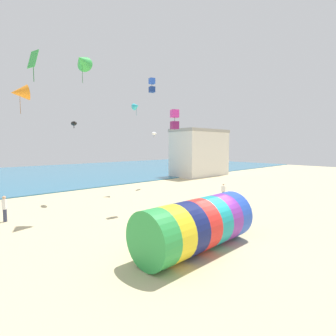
{
  "coord_description": "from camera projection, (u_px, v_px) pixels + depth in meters",
  "views": [
    {
      "loc": [
        -10.44,
        -8.1,
        5.15
      ],
      "look_at": [
        -0.9,
        2.04,
        3.93
      ],
      "focal_mm": 28.0,
      "sensor_mm": 36.0,
      "label": 1
    }
  ],
  "objects": [
    {
      "name": "kite_green_diamond",
      "position": [
        33.0,
        60.0,
        12.01
      ],
      "size": [
        0.41,
        0.63,
        1.43
      ],
      "color": "green"
    },
    {
      "name": "kite_orange_delta",
      "position": [
        20.0,
        93.0,
        19.76
      ],
      "size": [
        1.4,
        1.26,
        2.26
      ],
      "color": "orange"
    },
    {
      "name": "bystander_near_water",
      "position": [
        223.0,
        191.0,
        24.89
      ],
      "size": [
        0.32,
        0.41,
        1.53
      ],
      "color": "#726651",
      "rests_on": "ground"
    },
    {
      "name": "kite_black_parafoil",
      "position": [
        74.0,
        123.0,
        23.73
      ],
      "size": [
        0.73,
        1.31,
        0.67
      ],
      "color": "black"
    },
    {
      "name": "sea",
      "position": [
        11.0,
        176.0,
        42.9
      ],
      "size": [
        120.0,
        40.0,
        0.1
      ],
      "primitive_type": "cube",
      "color": "teal",
      "rests_on": "ground"
    },
    {
      "name": "kite_handler",
      "position": [
        242.0,
        215.0,
        16.18
      ],
      "size": [
        0.41,
        0.32,
        1.67
      ],
      "color": "#726651",
      "rests_on": "ground"
    },
    {
      "name": "kite_cyan_delta",
      "position": [
        136.0,
        106.0,
        28.28
      ],
      "size": [
        0.8,
        0.87,
        1.41
      ],
      "color": "#2DB2C6"
    },
    {
      "name": "kite_magenta_box",
      "position": [
        175.0,
        119.0,
        19.35
      ],
      "size": [
        0.69,
        0.69,
        1.51
      ],
      "color": "#D1339E"
    },
    {
      "name": "kite_green_delta",
      "position": [
        82.0,
        61.0,
        18.65
      ],
      "size": [
        1.7,
        1.7,
        2.18
      ],
      "color": "green"
    },
    {
      "name": "promenade_building",
      "position": [
        200.0,
        153.0,
        44.13
      ],
      "size": [
        9.86,
        5.21,
        7.78
      ],
      "color": "silver",
      "rests_on": "ground"
    },
    {
      "name": "kite_white_parafoil",
      "position": [
        154.0,
        134.0,
        31.77
      ],
      "size": [
        1.27,
        1.04,
        0.63
      ],
      "color": "white"
    },
    {
      "name": "kite_blue_box",
      "position": [
        152.0,
        85.0,
        20.95
      ],
      "size": [
        0.51,
        0.51,
        1.18
      ],
      "color": "blue"
    },
    {
      "name": "bystander_mid_beach",
      "position": [
        5.0,
        208.0,
        17.58
      ],
      "size": [
        0.38,
        0.42,
        1.77
      ],
      "color": "#383D56",
      "rests_on": "ground"
    },
    {
      "name": "ground_plane",
      "position": [
        208.0,
        246.0,
        13.45
      ],
      "size": [
        120.0,
        120.0,
        0.0
      ],
      "primitive_type": "plane",
      "color": "#CCBA8C"
    },
    {
      "name": "giant_inflatable_tube",
      "position": [
        196.0,
        225.0,
        12.78
      ],
      "size": [
        6.59,
        2.64,
        2.52
      ],
      "color": "green",
      "rests_on": "ground"
    }
  ]
}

